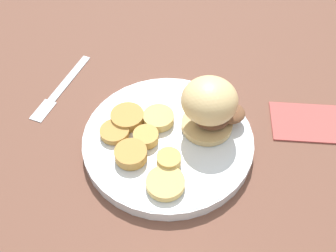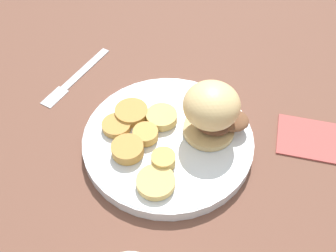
% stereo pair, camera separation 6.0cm
% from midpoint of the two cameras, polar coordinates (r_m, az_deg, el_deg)
% --- Properties ---
extents(ground_plane, '(4.00, 4.00, 0.00)m').
position_cam_midpoint_polar(ground_plane, '(0.63, 2.70, -2.90)').
color(ground_plane, brown).
extents(dinner_plate, '(0.27, 0.27, 0.02)m').
position_cam_midpoint_polar(dinner_plate, '(0.62, 2.74, -2.22)').
color(dinner_plate, white).
rests_on(dinner_plate, ground_plane).
extents(sandwich, '(0.09, 0.11, 0.09)m').
position_cam_midpoint_polar(sandwich, '(0.59, 9.43, 2.05)').
color(sandwich, tan).
rests_on(sandwich, dinner_plate).
extents(potato_round_0, '(0.05, 0.05, 0.01)m').
position_cam_midpoint_polar(potato_round_0, '(0.64, -2.68, 1.79)').
color(potato_round_0, '#BC8942').
rests_on(potato_round_0, dinner_plate).
extents(potato_round_1, '(0.05, 0.05, 0.02)m').
position_cam_midpoint_polar(potato_round_1, '(0.59, -3.03, -3.58)').
color(potato_round_1, '#BC8942').
rests_on(potato_round_1, dinner_plate).
extents(potato_round_2, '(0.05, 0.05, 0.01)m').
position_cam_midpoint_polar(potato_round_2, '(0.62, -4.80, -0.10)').
color(potato_round_2, '#BC8942').
rests_on(potato_round_2, dinner_plate).
extents(potato_round_3, '(0.05, 0.05, 0.01)m').
position_cam_midpoint_polar(potato_round_3, '(0.63, 1.77, 1.15)').
color(potato_round_3, '#DBB766').
rests_on(potato_round_3, dinner_plate).
extents(potato_round_4, '(0.06, 0.06, 0.01)m').
position_cam_midpoint_polar(potato_round_4, '(0.56, 1.28, -8.33)').
color(potato_round_4, '#DBB766').
rests_on(potato_round_4, dinner_plate).
extents(potato_round_5, '(0.04, 0.04, 0.02)m').
position_cam_midpoint_polar(potato_round_5, '(0.58, 2.28, -5.07)').
color(potato_round_5, tan).
rests_on(potato_round_5, dinner_plate).
extents(potato_round_6, '(0.04, 0.04, 0.02)m').
position_cam_midpoint_polar(potato_round_6, '(0.61, -0.51, -1.05)').
color(potato_round_6, tan).
rests_on(potato_round_6, dinner_plate).
extents(fork, '(0.16, 0.12, 0.00)m').
position_cam_midpoint_polar(fork, '(0.75, -10.95, 6.92)').
color(fork, silver).
rests_on(fork, ground_plane).
extents(napkin, '(0.12, 0.15, 0.01)m').
position_cam_midpoint_polar(napkin, '(0.69, 23.33, -1.97)').
color(napkin, '#B24C47').
rests_on(napkin, ground_plane).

